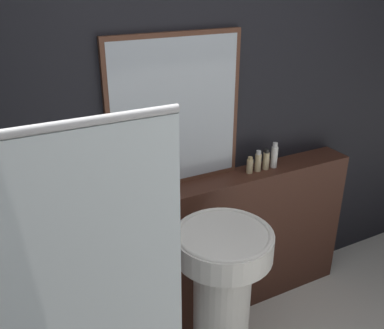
# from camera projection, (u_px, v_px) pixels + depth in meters

# --- Properties ---
(wall_back) EXTENTS (8.00, 0.06, 2.50)m
(wall_back) POSITION_uv_depth(u_px,v_px,m) (179.00, 135.00, 2.45)
(wall_back) COLOR black
(wall_back) RESTS_ON ground_plane
(vanity_counter) EXTENTS (2.30, 0.21, 0.98)m
(vanity_counter) POSITION_uv_depth(u_px,v_px,m) (190.00, 257.00, 2.66)
(vanity_counter) COLOR #422319
(vanity_counter) RESTS_ON ground_plane
(pedestal_sink) EXTENTS (0.50, 0.50, 0.95)m
(pedestal_sink) POSITION_uv_depth(u_px,v_px,m) (222.00, 293.00, 2.25)
(pedestal_sink) COLOR silver
(pedestal_sink) RESTS_ON ground_plane
(mirror) EXTENTS (0.79, 0.03, 0.85)m
(mirror) POSITION_uv_depth(u_px,v_px,m) (176.00, 113.00, 2.33)
(mirror) COLOR #563323
(mirror) RESTS_ON vanity_counter
(towel_stack) EXTENTS (0.23, 0.14, 0.09)m
(towel_stack) POSITION_uv_depth(u_px,v_px,m) (85.00, 204.00, 2.18)
(towel_stack) COLOR white
(towel_stack) RESTS_ON vanity_counter
(shampoo_bottle) EXTENTS (0.04, 0.04, 0.11)m
(shampoo_bottle) POSITION_uv_depth(u_px,v_px,m) (250.00, 165.00, 2.61)
(shampoo_bottle) COLOR #C6B284
(shampoo_bottle) RESTS_ON vanity_counter
(conditioner_bottle) EXTENTS (0.04, 0.04, 0.14)m
(conditioner_bottle) POSITION_uv_depth(u_px,v_px,m) (258.00, 162.00, 2.63)
(conditioner_bottle) COLOR #C6B284
(conditioner_bottle) RESTS_ON vanity_counter
(lotion_bottle) EXTENTS (0.04, 0.04, 0.13)m
(lotion_bottle) POSITION_uv_depth(u_px,v_px,m) (266.00, 160.00, 2.65)
(lotion_bottle) COLOR #C6B284
(lotion_bottle) RESTS_ON vanity_counter
(body_wash_bottle) EXTENTS (0.04, 0.04, 0.17)m
(body_wash_bottle) POSITION_uv_depth(u_px,v_px,m) (274.00, 156.00, 2.67)
(body_wash_bottle) COLOR white
(body_wash_bottle) RESTS_ON vanity_counter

